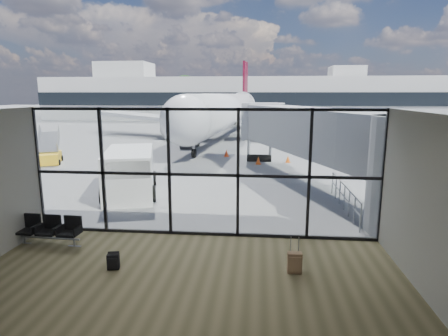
% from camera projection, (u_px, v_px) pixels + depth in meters
% --- Properties ---
extents(ground, '(220.00, 220.00, 0.00)m').
position_uv_depth(ground, '(246.00, 130.00, 52.40)').
color(ground, slate).
rests_on(ground, ground).
extents(lounge_shell, '(12.02, 8.01, 4.51)m').
position_uv_depth(lounge_shell, '(170.00, 201.00, 8.14)').
color(lounge_shell, brown).
rests_on(lounge_shell, ground).
extents(glass_curtain_wall, '(12.10, 0.12, 4.50)m').
position_uv_depth(glass_curtain_wall, '(203.00, 173.00, 12.91)').
color(glass_curtain_wall, white).
rests_on(glass_curtain_wall, ground).
extents(jet_bridge, '(8.00, 16.50, 4.33)m').
position_uv_depth(jet_bridge, '(318.00, 137.00, 19.25)').
color(jet_bridge, '#9B9DA0').
rests_on(jet_bridge, ground).
extents(apron_railing, '(0.06, 5.46, 1.11)m').
position_uv_depth(apron_railing, '(344.00, 194.00, 16.10)').
color(apron_railing, gray).
rests_on(apron_railing, ground).
extents(far_terminal, '(80.00, 12.20, 11.00)m').
position_uv_depth(far_terminal, '(248.00, 98.00, 73.08)').
color(far_terminal, beige).
rests_on(far_terminal, ground).
extents(tree_0, '(4.95, 4.95, 7.12)m').
position_uv_depth(tree_0, '(58.00, 95.00, 86.95)').
color(tree_0, '#382619').
rests_on(tree_0, ground).
extents(tree_1, '(5.61, 5.61, 8.07)m').
position_uv_depth(tree_1, '(83.00, 92.00, 86.27)').
color(tree_1, '#382619').
rests_on(tree_1, ground).
extents(tree_2, '(6.27, 6.27, 9.03)m').
position_uv_depth(tree_2, '(108.00, 90.00, 85.58)').
color(tree_2, '#382619').
rests_on(tree_2, ground).
extents(tree_3, '(4.95, 4.95, 7.12)m').
position_uv_depth(tree_3, '(133.00, 95.00, 85.26)').
color(tree_3, '#382619').
rests_on(tree_3, ground).
extents(tree_4, '(5.61, 5.61, 8.07)m').
position_uv_depth(tree_4, '(159.00, 92.00, 84.58)').
color(tree_4, '#382619').
rests_on(tree_4, ground).
extents(tree_5, '(6.27, 6.27, 9.03)m').
position_uv_depth(tree_5, '(185.00, 89.00, 83.89)').
color(tree_5, '#382619').
rests_on(tree_5, ground).
extents(seating_row, '(2.18, 0.70, 0.97)m').
position_uv_depth(seating_row, '(50.00, 228.00, 12.48)').
color(seating_row, gray).
rests_on(seating_row, ground).
extents(backpack, '(0.37, 0.35, 0.50)m').
position_uv_depth(backpack, '(113.00, 261.00, 10.69)').
color(backpack, black).
rests_on(backpack, ground).
extents(suitcase, '(0.40, 0.31, 1.07)m').
position_uv_depth(suitcase, '(295.00, 263.00, 10.43)').
color(suitcase, '#89694C').
rests_on(suitcase, ground).
extents(airliner, '(32.86, 38.15, 9.83)m').
position_uv_depth(airliner, '(227.00, 111.00, 42.97)').
color(airliner, silver).
rests_on(airliner, ground).
extents(service_van, '(3.50, 5.51, 2.22)m').
position_uv_depth(service_van, '(130.00, 172.00, 18.50)').
color(service_van, white).
rests_on(service_van, ground).
extents(belt_loader, '(1.50, 3.58, 1.63)m').
position_uv_depth(belt_loader, '(190.00, 142.00, 34.94)').
color(belt_loader, black).
rests_on(belt_loader, ground).
extents(mobile_stairs, '(2.48, 3.35, 2.14)m').
position_uv_depth(mobile_stairs, '(49.00, 156.00, 26.98)').
color(mobile_stairs, gold).
rests_on(mobile_stairs, ground).
extents(traffic_cone_a, '(0.38, 0.38, 0.55)m').
position_uv_depth(traffic_cone_a, '(258.00, 161.00, 26.67)').
color(traffic_cone_a, '#D5450B').
rests_on(traffic_cone_a, ground).
extents(traffic_cone_b, '(0.37, 0.37, 0.53)m').
position_uv_depth(traffic_cone_b, '(288.00, 159.00, 27.34)').
color(traffic_cone_b, '#FF620D').
rests_on(traffic_cone_b, ground).
extents(traffic_cone_c, '(0.39, 0.39, 0.56)m').
position_uv_depth(traffic_cone_c, '(227.00, 153.00, 29.96)').
color(traffic_cone_c, red).
rests_on(traffic_cone_c, ground).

